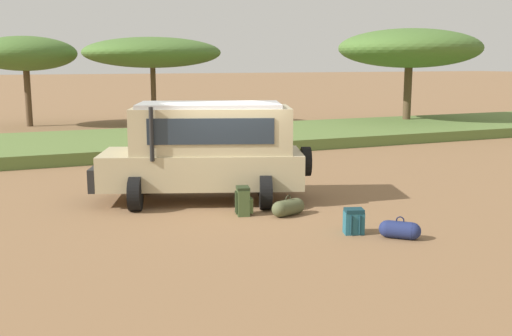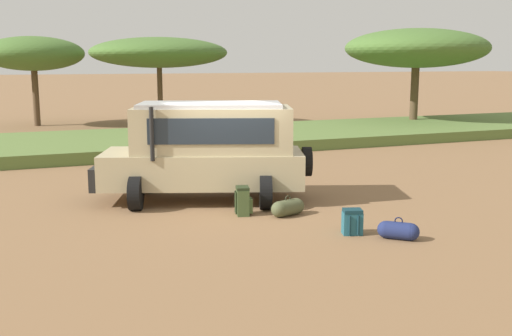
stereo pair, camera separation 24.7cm
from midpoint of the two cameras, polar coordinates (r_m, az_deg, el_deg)
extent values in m
plane|color=olive|center=(14.40, -2.27, -3.68)|extent=(320.00, 320.00, 0.00)
cube|color=#5B7538|center=(24.57, -10.85, 2.42)|extent=(120.00, 7.00, 0.44)
cube|color=tan|center=(14.92, -4.60, 0.00)|extent=(5.25, 3.49, 0.84)
cube|color=tan|center=(14.77, -3.69, 3.71)|extent=(4.20, 3.00, 1.10)
cube|color=#232D38|center=(14.91, -9.56, 3.46)|extent=(0.60, 1.48, 0.77)
cube|color=#232D38|center=(13.87, -3.81, 3.50)|extent=(2.77, 1.06, 0.60)
cube|color=#232D38|center=(15.66, -3.58, 4.26)|extent=(2.77, 1.06, 0.60)
cube|color=#B7B7B7|center=(14.72, -3.91, 6.03)|extent=(3.81, 2.80, 0.10)
cube|color=black|center=(15.30, -14.26, -0.68)|extent=(0.71, 1.57, 0.56)
cylinder|color=black|center=(13.92, -9.39, 3.21)|extent=(0.10, 0.10, 1.25)
cylinder|color=black|center=(14.22, -10.90, -2.39)|extent=(0.54, 0.85, 0.80)
cylinder|color=black|center=(16.09, -9.83, -0.90)|extent=(0.54, 0.85, 0.80)
cylinder|color=black|center=(14.06, 1.43, -2.34)|extent=(0.54, 0.85, 0.80)
cylinder|color=black|center=(15.95, 1.04, -0.84)|extent=(0.54, 0.85, 0.80)
cylinder|color=black|center=(14.99, 5.32, 0.62)|extent=(0.46, 0.77, 0.74)
cube|color=#235B6B|center=(12.25, 9.72, -5.21)|extent=(0.46, 0.40, 0.45)
cube|color=#235B6B|center=(12.43, 9.53, -5.24)|extent=(0.30, 0.17, 0.25)
cube|color=#13323A|center=(12.18, 9.76, -4.04)|extent=(0.45, 0.40, 0.07)
cylinder|color=#13323A|center=(12.07, 9.49, -5.42)|extent=(0.04, 0.04, 0.39)
cylinder|color=#13323A|center=(12.11, 10.30, -5.40)|extent=(0.04, 0.04, 0.39)
cube|color=#42562D|center=(13.54, -0.76, -3.28)|extent=(0.36, 0.45, 0.59)
cube|color=#42562D|center=(13.58, -0.04, -3.56)|extent=(0.15, 0.31, 0.32)
cube|color=#242F19|center=(13.47, -0.76, -1.93)|extent=(0.36, 0.43, 0.07)
cylinder|color=#242F19|center=(13.61, -1.45, -3.21)|extent=(0.04, 0.04, 0.50)
cylinder|color=#242F19|center=(13.44, -1.36, -3.39)|extent=(0.04, 0.04, 0.50)
cylinder|color=navy|center=(12.11, 13.97, -5.81)|extent=(0.59, 0.58, 0.34)
sphere|color=navy|center=(12.14, 12.84, -5.72)|extent=(0.34, 0.34, 0.34)
sphere|color=navy|center=(12.08, 15.10, -5.89)|extent=(0.34, 0.34, 0.34)
torus|color=#121834|center=(12.06, 14.01, -4.93)|extent=(0.14, 0.13, 0.16)
cylinder|color=#4C5133|center=(13.54, 3.57, -3.79)|extent=(0.61, 0.50, 0.36)
sphere|color=#4C5133|center=(13.72, 4.39, -3.62)|extent=(0.36, 0.36, 0.36)
sphere|color=#4C5133|center=(13.37, 2.73, -3.96)|extent=(0.36, 0.36, 0.36)
torus|color=#2D301E|center=(13.50, 3.58, -2.95)|extent=(0.16, 0.07, 0.16)
cylinder|color=brown|center=(34.43, -20.04, 6.35)|extent=(0.33, 0.33, 3.08)
ellipsoid|color=#476B2D|center=(34.38, -20.27, 10.19)|extent=(5.33, 4.80, 1.82)
cylinder|color=brown|center=(32.62, -8.90, 6.78)|extent=(0.28, 0.28, 3.22)
ellipsoid|color=#476B2D|center=(32.58, -9.01, 10.81)|extent=(7.26, 6.94, 1.60)
cylinder|color=brown|center=(32.49, 15.05, 6.58)|extent=(0.41, 0.41, 3.26)
ellipsoid|color=#476B2D|center=(32.45, 15.25, 10.95)|extent=(7.37, 7.17, 2.00)
camera|label=1|loc=(0.12, -89.49, 0.09)|focal=42.00mm
camera|label=2|loc=(0.12, 90.51, -0.09)|focal=42.00mm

